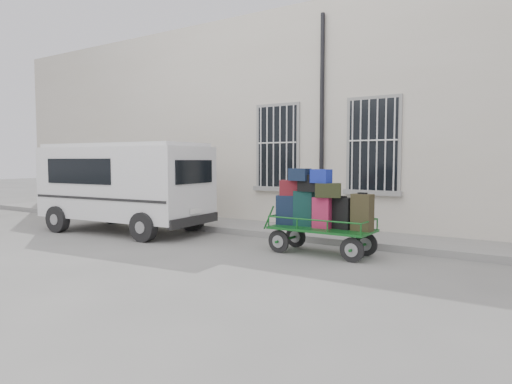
% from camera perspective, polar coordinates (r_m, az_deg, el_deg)
% --- Properties ---
extents(ground, '(80.00, 80.00, 0.00)m').
position_cam_1_polar(ground, '(10.09, -4.02, -6.75)').
color(ground, '#63635E').
rests_on(ground, ground).
extents(building, '(24.00, 5.15, 6.00)m').
position_cam_1_polar(building, '(14.71, 9.14, 8.31)').
color(building, beige).
rests_on(building, ground).
extents(sidewalk, '(24.00, 1.70, 0.15)m').
position_cam_1_polar(sidewalk, '(11.88, 2.44, -4.75)').
color(sidewalk, gray).
rests_on(sidewalk, ground).
extents(luggage_cart, '(2.42, 0.96, 1.71)m').
position_cam_1_polar(luggage_cart, '(9.21, 7.88, -2.29)').
color(luggage_cart, black).
rests_on(luggage_cart, ground).
extents(van, '(4.72, 2.38, 2.31)m').
position_cam_1_polar(van, '(12.43, -16.10, 1.26)').
color(van, silver).
rests_on(van, ground).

